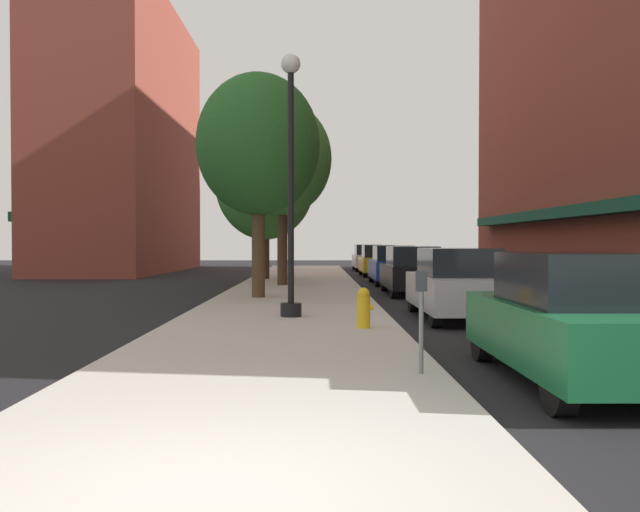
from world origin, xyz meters
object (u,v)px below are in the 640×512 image
(parking_meter_near, at_px, (421,309))
(car_yellow, at_px, (378,261))
(fire_hydrant, at_px, (364,307))
(tree_near, at_px, (282,159))
(tree_mid, at_px, (258,145))
(car_silver, at_px, (457,285))
(car_black, at_px, (412,271))
(car_blue, at_px, (393,265))
(lamppost, at_px, (291,180))
(car_green, at_px, (576,320))
(car_white, at_px, (368,258))
(tree_far, at_px, (265,183))

(parking_meter_near, xyz_separation_m, car_yellow, (1.95, 27.20, -0.14))
(fire_hydrant, xyz_separation_m, tree_near, (-2.25, 13.28, 4.54))
(fire_hydrant, relative_size, tree_mid, 0.12)
(car_silver, relative_size, car_black, 1.00)
(car_black, distance_m, car_blue, 5.67)
(lamppost, height_order, car_blue, lamppost)
(lamppost, relative_size, tree_mid, 0.86)
(car_green, distance_m, car_black, 14.51)
(car_green, distance_m, car_silver, 7.15)
(tree_near, relative_size, car_yellow, 1.67)
(parking_meter_near, bearing_deg, tree_near, 98.47)
(parking_meter_near, relative_size, car_green, 0.30)
(parking_meter_near, bearing_deg, car_green, -1.95)
(tree_mid, height_order, car_white, tree_mid)
(tree_far, height_order, car_white, tree_far)
(lamppost, distance_m, car_green, 8.07)
(car_green, distance_m, car_white, 33.94)
(tree_far, bearing_deg, lamppost, -83.57)
(lamppost, height_order, parking_meter_near, lamppost)
(car_yellow, xyz_separation_m, car_white, (0.00, 6.68, 0.00))
(tree_near, xyz_separation_m, car_white, (4.61, 16.01, -4.25))
(tree_near, distance_m, tree_far, 4.69)
(lamppost, xyz_separation_m, tree_far, (-1.78, 15.80, 1.34))
(car_green, bearing_deg, car_blue, 91.72)
(car_silver, height_order, car_black, same)
(parking_meter_near, distance_m, car_white, 33.93)
(car_black, distance_m, car_white, 19.43)
(car_green, relative_size, car_silver, 1.00)
(tree_near, distance_m, car_silver, 12.47)
(tree_near, distance_m, tree_mid, 5.92)
(tree_near, bearing_deg, car_green, -75.58)
(fire_hydrant, distance_m, car_black, 10.15)
(car_blue, height_order, car_white, same)
(tree_near, relative_size, car_green, 1.67)
(tree_far, relative_size, car_white, 1.64)
(car_green, bearing_deg, car_white, 91.72)
(car_silver, relative_size, car_white, 1.00)
(fire_hydrant, distance_m, car_white, 29.39)
(fire_hydrant, bearing_deg, tree_near, 99.63)
(lamppost, distance_m, car_silver, 4.56)
(car_green, relative_size, car_white, 1.00)
(tree_mid, bearing_deg, lamppost, -77.43)
(fire_hydrant, height_order, car_white, car_white)
(parking_meter_near, bearing_deg, car_blue, 84.46)
(tree_far, bearing_deg, car_blue, -22.20)
(fire_hydrant, distance_m, car_yellow, 22.74)
(lamppost, relative_size, car_blue, 1.37)
(car_silver, bearing_deg, car_green, -90.20)
(car_green, bearing_deg, tree_far, 105.80)
(tree_mid, relative_size, car_white, 1.59)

